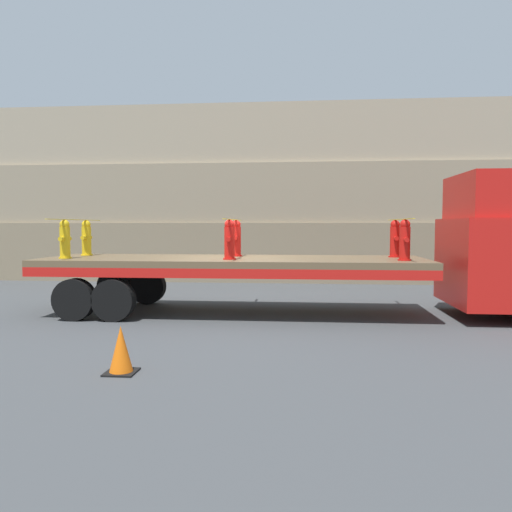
{
  "coord_description": "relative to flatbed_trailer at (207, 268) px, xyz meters",
  "views": [
    {
      "loc": [
        1.56,
        -11.22,
        2.01
      ],
      "look_at": [
        0.52,
        0.0,
        1.31
      ],
      "focal_mm": 35.0,
      "sensor_mm": 36.0,
      "label": 1
    }
  ],
  "objects": [
    {
      "name": "flatbed_trailer",
      "position": [
        0.0,
        0.0,
        0.0
      ],
      "size": [
        8.6,
        2.63,
        1.27
      ],
      "color": "brown",
      "rests_on": "ground_plane"
    },
    {
      "name": "fire_hydrant_red_near_2",
      "position": [
        4.31,
        -0.56,
        0.67
      ],
      "size": [
        0.28,
        0.45,
        0.86
      ],
      "color": "red",
      "rests_on": "flatbed_trailer"
    },
    {
      "name": "fire_hydrant_red_far_2",
      "position": [
        4.31,
        0.56,
        0.67
      ],
      "size": [
        0.28,
        0.45,
        0.86
      ],
      "color": "red",
      "rests_on": "flatbed_trailer"
    },
    {
      "name": "cargo_strap_rear",
      "position": [
        -3.09,
        0.0,
        1.12
      ],
      "size": [
        0.05,
        2.74,
        0.01
      ],
      "color": "yellow",
      "rests_on": "fire_hydrant_yellow_near_0"
    },
    {
      "name": "cargo_strap_middle",
      "position": [
        0.61,
        0.0,
        1.12
      ],
      "size": [
        0.05,
        2.74,
        0.01
      ],
      "color": "yellow",
      "rests_on": "fire_hydrant_red_near_1"
    },
    {
      "name": "fire_hydrant_red_far_1",
      "position": [
        0.61,
        0.56,
        0.67
      ],
      "size": [
        0.28,
        0.45,
        0.86
      ],
      "color": "red",
      "rests_on": "flatbed_trailer"
    },
    {
      "name": "rock_cliff",
      "position": [
        0.61,
        7.6,
        2.12
      ],
      "size": [
        60.0,
        3.3,
        6.28
      ],
      "color": "#84755B",
      "rests_on": "ground_plane"
    },
    {
      "name": "cargo_strap_front",
      "position": [
        4.31,
        0.0,
        1.12
      ],
      "size": [
        0.05,
        2.74,
        0.01
      ],
      "color": "yellow",
      "rests_on": "fire_hydrant_red_near_2"
    },
    {
      "name": "fire_hydrant_yellow_near_0",
      "position": [
        -3.09,
        -0.56,
        0.67
      ],
      "size": [
        0.28,
        0.45,
        0.86
      ],
      "color": "gold",
      "rests_on": "flatbed_trailer"
    },
    {
      "name": "fire_hydrant_red_near_1",
      "position": [
        0.61,
        -0.56,
        0.67
      ],
      "size": [
        0.28,
        0.45,
        0.86
      ],
      "color": "red",
      "rests_on": "flatbed_trailer"
    },
    {
      "name": "ground_plane",
      "position": [
        0.61,
        0.0,
        -1.02
      ],
      "size": [
        120.0,
        120.0,
        0.0
      ],
      "primitive_type": "plane",
      "color": "#3F4244"
    },
    {
      "name": "traffic_cone",
      "position": [
        -0.27,
        -4.74,
        -0.71
      ],
      "size": [
        0.41,
        0.41,
        0.65
      ],
      "color": "black",
      "rests_on": "ground_plane"
    },
    {
      "name": "fire_hydrant_yellow_far_0",
      "position": [
        -3.09,
        0.56,
        0.67
      ],
      "size": [
        0.28,
        0.45,
        0.86
      ],
      "color": "gold",
      "rests_on": "flatbed_trailer"
    }
  ]
}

